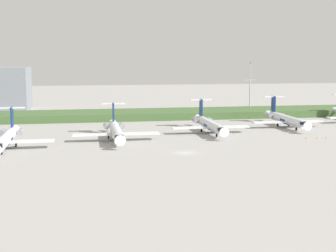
% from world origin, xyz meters
% --- Properties ---
extents(ground_plane, '(500.00, 500.00, 0.00)m').
position_xyz_m(ground_plane, '(0.00, 30.00, 0.00)').
color(ground_plane, '#9E9B96').
extents(grass_berm, '(320.00, 20.00, 2.54)m').
position_xyz_m(grass_berm, '(0.00, 66.88, 1.27)').
color(grass_berm, '#426033').
rests_on(grass_berm, ground).
extents(regional_jet_second, '(22.81, 31.00, 9.00)m').
position_xyz_m(regional_jet_second, '(-41.79, 13.39, 2.54)').
color(regional_jet_second, silver).
rests_on(regional_jet_second, ground).
extents(regional_jet_third, '(22.81, 31.00, 9.00)m').
position_xyz_m(regional_jet_third, '(-14.71, 20.69, 2.54)').
color(regional_jet_third, silver).
rests_on(regional_jet_third, ground).
extents(regional_jet_fourth, '(22.81, 31.00, 9.00)m').
position_xyz_m(regional_jet_fourth, '(13.24, 28.72, 2.54)').
color(regional_jet_fourth, silver).
rests_on(regional_jet_fourth, ground).
extents(regional_jet_fifth, '(22.81, 31.00, 9.00)m').
position_xyz_m(regional_jet_fifth, '(40.24, 36.04, 2.54)').
color(regional_jet_fifth, silver).
rests_on(regional_jet_fifth, ground).
extents(antenna_mast, '(4.40, 0.50, 20.10)m').
position_xyz_m(antenna_mast, '(42.01, 75.16, 8.39)').
color(antenna_mast, '#B2B2B7').
rests_on(antenna_mast, ground).
extents(safety_cone_front_marker, '(0.44, 0.44, 0.55)m').
position_xyz_m(safety_cone_front_marker, '(36.34, 13.27, 0.28)').
color(safety_cone_front_marker, orange).
rests_on(safety_cone_front_marker, ground).
extents(safety_cone_mid_marker, '(0.44, 0.44, 0.55)m').
position_xyz_m(safety_cone_mid_marker, '(39.70, 13.48, 0.28)').
color(safety_cone_mid_marker, orange).
rests_on(safety_cone_mid_marker, ground).
extents(safety_cone_rear_marker, '(0.44, 0.44, 0.55)m').
position_xyz_m(safety_cone_rear_marker, '(42.34, 13.42, 0.28)').
color(safety_cone_rear_marker, orange).
rests_on(safety_cone_rear_marker, ground).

